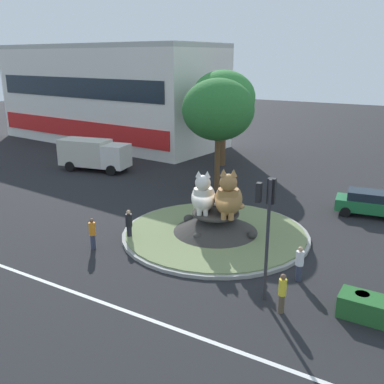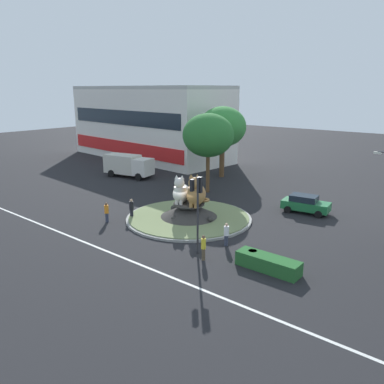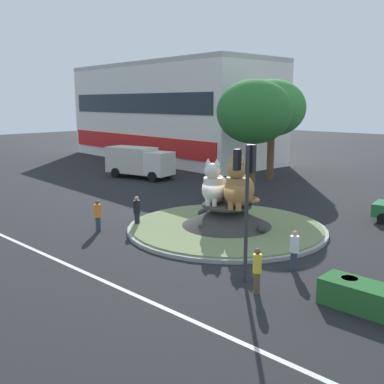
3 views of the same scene
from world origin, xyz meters
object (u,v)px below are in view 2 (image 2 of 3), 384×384
Objects in this scene: pedestrian_yellow_shirt at (203,247)px; traffic_light_mast at (197,198)px; delivery_box_truck at (128,165)px; second_tree_near_tower at (223,127)px; sedan_on_far_lane at (305,204)px; pedestrian_orange_shirt at (107,212)px; litter_bin at (252,257)px; pedestrian_white_shirt at (226,234)px; shophouse_block at (149,122)px; pedestrian_black_shirt at (131,208)px; cat_statue_white at (181,192)px; broadleaf_tree_behind_island at (208,135)px; cat_statue_tabby at (196,193)px.

traffic_light_mast is at bearing 9.24° from pedestrian_yellow_shirt.
delivery_box_truck is at bearing 11.10° from pedestrian_yellow_shirt.
second_tree_near_tower is 2.03× the size of sedan_on_far_lane.
second_tree_near_tower reaches higher than pedestrian_orange_shirt.
litter_bin is at bearing -50.46° from second_tree_near_tower.
pedestrian_orange_shirt is (-9.70, 0.05, -2.94)m from traffic_light_mast.
pedestrian_white_shirt is at bearing 154.90° from litter_bin.
litter_bin is at bearing -83.11° from traffic_light_mast.
traffic_light_mast is 1.22× the size of sedan_on_far_lane.
traffic_light_mast is 0.19× the size of shophouse_block.
shophouse_block is at bearing -158.63° from pedestrian_black_shirt.
sedan_on_far_lane is at bearing 111.51° from cat_statue_white.
second_tree_near_tower is at bearing 114.01° from broadleaf_tree_behind_island.
delivery_box_truck is at bearing -50.36° from shophouse_block.
cat_statue_tabby is at bearing -111.67° from pedestrian_white_shirt.
pedestrian_white_shirt is 1.88× the size of litter_bin.
cat_statue_tabby is 18.98m from delivery_box_truck.
traffic_light_mast is at bearing 23.90° from cat_statue_white.
sedan_on_far_lane is at bearing -51.92° from pedestrian_yellow_shirt.
pedestrian_orange_shirt is 13.53m from litter_bin.
pedestrian_black_shirt is 2.13m from pedestrian_orange_shirt.
traffic_light_mast is 5.86× the size of litter_bin.
cat_statue_tabby reaches higher than pedestrian_yellow_shirt.
broadleaf_tree_behind_island is at bearing -65.99° from second_tree_near_tower.
pedestrian_orange_shirt reaches higher than sedan_on_far_lane.
shophouse_block reaches higher than cat_statue_tabby.
shophouse_block is 16.64× the size of pedestrian_yellow_shirt.
shophouse_block is 3.25× the size of second_tree_near_tower.
pedestrian_orange_shirt reaches higher than pedestrian_white_shirt.
cat_statue_tabby is at bearing -35.22° from delivery_box_truck.
second_tree_near_tower is 22.96m from pedestrian_white_shirt.
cat_statue_white is at bearing -66.77° from second_tree_near_tower.
pedestrian_yellow_shirt is at bearing 53.92° from pedestrian_black_shirt.
shophouse_block is 3.39× the size of broadleaf_tree_behind_island.
traffic_light_mast is 38.72m from shophouse_block.
litter_bin is at bearing -43.70° from broadleaf_tree_behind_island.
delivery_box_truck is (-21.38, 12.82, -2.31)m from traffic_light_mast.
litter_bin is at bearing 148.40° from pedestrian_orange_shirt.
pedestrian_orange_shirt is at bearing 38.25° from pedestrian_yellow_shirt.
traffic_light_mast reaches higher than litter_bin.
pedestrian_orange_shirt is at bearing -71.02° from pedestrian_white_shirt.
cat_statue_white is at bearing -106.17° from cat_statue_tabby.
second_tree_near_tower reaches higher than pedestrian_yellow_shirt.
litter_bin is (25.18, -11.97, -1.09)m from delivery_box_truck.
litter_bin is (2.96, -1.39, -0.44)m from pedestrian_white_shirt.
litter_bin is (3.80, 0.85, -3.40)m from traffic_light_mast.
litter_bin is at bearing -89.59° from sedan_on_far_lane.
litter_bin is at bearing 41.71° from cat_statue_white.
shophouse_block reaches higher than traffic_light_mast.
sedan_on_far_lane is (11.10, -0.17, -5.27)m from broadleaf_tree_behind_island.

